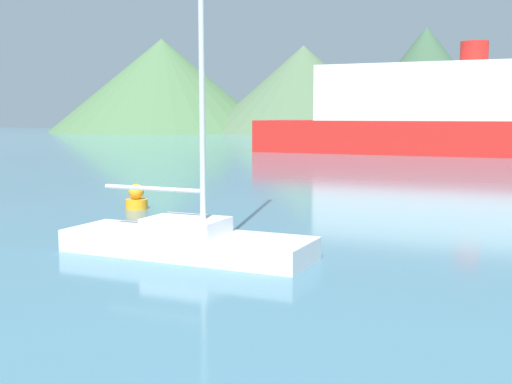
% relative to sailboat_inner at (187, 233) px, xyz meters
% --- Properties ---
extents(sailboat_inner, '(5.52, 2.07, 11.44)m').
position_rel_sailboat_inner_xyz_m(sailboat_inner, '(0.00, 0.00, 0.00)').
color(sailboat_inner, silver).
rests_on(sailboat_inner, ground_plane).
extents(ferry_distant, '(32.62, 9.84, 8.28)m').
position_rel_sailboat_inner_xyz_m(ferry_distant, '(4.66, 38.76, 2.47)').
color(ferry_distant, red).
rests_on(ferry_distant, ground_plane).
extents(buoy_marker, '(0.69, 0.69, 0.79)m').
position_rel_sailboat_inner_xyz_m(buoy_marker, '(-4.41, 5.49, -0.15)').
color(buoy_marker, orange).
rests_on(buoy_marker, ground_plane).
extents(hill_west, '(39.06, 39.06, 16.08)m').
position_rel_sailboat_inner_xyz_m(hill_west, '(-48.19, 89.46, 7.57)').
color(hill_west, '#476B42').
rests_on(hill_west, ground_plane).
extents(hill_central, '(32.62, 32.62, 14.32)m').
position_rel_sailboat_inner_xyz_m(hill_central, '(-23.30, 92.03, 6.69)').
color(hill_central, '#4C6647').
rests_on(hill_central, ground_plane).
extents(hill_east, '(26.21, 26.21, 16.99)m').
position_rel_sailboat_inner_xyz_m(hill_east, '(-4.03, 96.15, 8.02)').
color(hill_east, '#38563D').
rests_on(hill_east, ground_plane).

